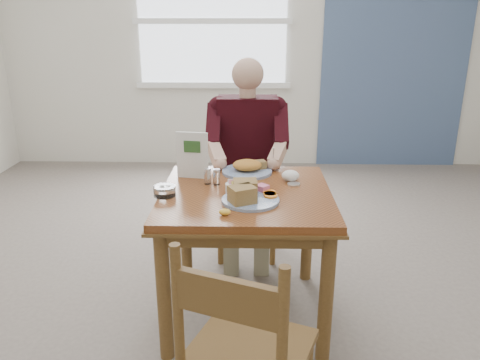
{
  "coord_description": "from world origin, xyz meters",
  "views": [
    {
      "loc": [
        0.02,
        -2.33,
        1.61
      ],
      "look_at": [
        -0.03,
        0.0,
        0.81
      ],
      "focal_mm": 35.0,
      "sensor_mm": 36.0,
      "label": 1
    }
  ],
  "objects_px": {
    "table": "(246,211)",
    "near_plate": "(248,195)",
    "chair_near": "(244,357)",
    "diner": "(247,146)",
    "far_plate": "(248,168)",
    "chair_far": "(247,188)"
  },
  "relations": [
    {
      "from": "table",
      "to": "near_plate",
      "type": "bearing_deg",
      "value": -85.76
    },
    {
      "from": "table",
      "to": "far_plate",
      "type": "bearing_deg",
      "value": 88.52
    },
    {
      "from": "near_plate",
      "to": "far_plate",
      "type": "height_order",
      "value": "near_plate"
    },
    {
      "from": "chair_near",
      "to": "diner",
      "type": "relative_size",
      "value": 0.69
    },
    {
      "from": "far_plate",
      "to": "chair_far",
      "type": "bearing_deg",
      "value": 91.0
    },
    {
      "from": "diner",
      "to": "near_plate",
      "type": "bearing_deg",
      "value": -89.28
    },
    {
      "from": "diner",
      "to": "chair_near",
      "type": "bearing_deg",
      "value": -89.87
    },
    {
      "from": "diner",
      "to": "far_plate",
      "type": "height_order",
      "value": "diner"
    },
    {
      "from": "chair_far",
      "to": "far_plate",
      "type": "relative_size",
      "value": 2.54
    },
    {
      "from": "chair_far",
      "to": "chair_near",
      "type": "xyz_separation_m",
      "value": [
        0.0,
        -1.76,
        0.0
      ]
    },
    {
      "from": "diner",
      "to": "far_plate",
      "type": "relative_size",
      "value": 3.7
    },
    {
      "from": "chair_far",
      "to": "far_plate",
      "type": "height_order",
      "value": "chair_far"
    },
    {
      "from": "table",
      "to": "far_plate",
      "type": "distance_m",
      "value": 0.35
    },
    {
      "from": "chair_near",
      "to": "diner",
      "type": "xyz_separation_m",
      "value": [
        -0.0,
        1.67,
        0.33
      ]
    },
    {
      "from": "chair_far",
      "to": "far_plate",
      "type": "xyz_separation_m",
      "value": [
        0.01,
        -0.48,
        0.3
      ]
    },
    {
      "from": "table",
      "to": "chair_near",
      "type": "bearing_deg",
      "value": -89.77
    },
    {
      "from": "table",
      "to": "chair_near",
      "type": "xyz_separation_m",
      "value": [
        0.0,
        -0.96,
        -0.16
      ]
    },
    {
      "from": "chair_near",
      "to": "diner",
      "type": "distance_m",
      "value": 1.7
    },
    {
      "from": "diner",
      "to": "near_plate",
      "type": "height_order",
      "value": "diner"
    },
    {
      "from": "table",
      "to": "near_plate",
      "type": "relative_size",
      "value": 2.51
    },
    {
      "from": "chair_far",
      "to": "near_plate",
      "type": "distance_m",
      "value": 0.99
    },
    {
      "from": "far_plate",
      "to": "chair_near",
      "type": "bearing_deg",
      "value": -90.2
    }
  ]
}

